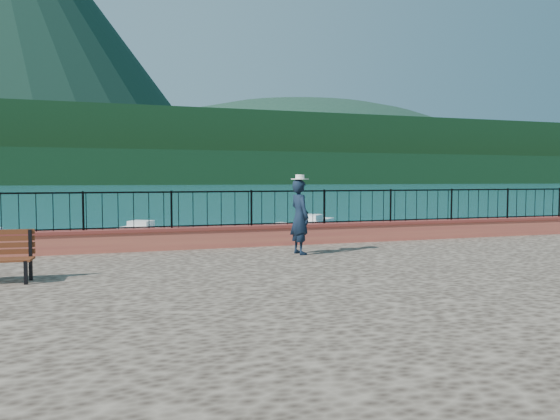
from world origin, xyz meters
TOP-DOWN VIEW (x-y plane):
  - ground at (0.00, 0.00)m, footprint 2000.00×2000.00m
  - promenade at (0.00, -6.00)m, footprint 30.00×20.00m
  - parapet at (0.00, 3.70)m, footprint 28.00×0.46m
  - railing at (0.00, 3.70)m, footprint 27.00×0.05m
  - dock at (-2.00, 12.00)m, footprint 2.00×16.00m
  - far_forest at (0.00, 300.00)m, footprint 900.00×60.00m
  - foothills at (0.00, 360.00)m, footprint 900.00×120.00m
  - companion_hill at (220.00, 560.00)m, footprint 448.00×384.00m
  - person at (0.39, 1.76)m, footprint 0.52×0.73m
  - hat at (0.39, 1.76)m, footprint 0.44×0.44m
  - boat_0 at (-3.25, 7.13)m, footprint 3.50×2.03m
  - boat_1 at (1.23, 10.77)m, footprint 3.87×1.65m
  - boat_2 at (5.23, 16.14)m, footprint 4.17×3.57m
  - boat_4 at (-1.54, 19.71)m, footprint 3.51×2.90m
  - boat_5 at (9.33, 22.08)m, footprint 3.72×3.92m

SIDE VIEW (x-z plane):
  - ground at x=0.00m, z-range 0.00..0.00m
  - companion_hill at x=220.00m, z-range -90.00..90.00m
  - dock at x=-2.00m, z-range 0.00..0.30m
  - boat_0 at x=-3.25m, z-range 0.00..0.80m
  - boat_1 at x=1.23m, z-range 0.00..0.80m
  - boat_2 at x=5.23m, z-range 0.00..0.80m
  - boat_4 at x=-1.54m, z-range 0.00..0.80m
  - boat_5 at x=9.33m, z-range 0.00..0.80m
  - promenade at x=0.00m, z-range 0.00..1.20m
  - parapet at x=0.00m, z-range 1.20..1.78m
  - person at x=0.39m, z-range 1.20..3.06m
  - railing at x=0.00m, z-range 1.78..2.73m
  - hat at x=0.39m, z-range 3.06..3.18m
  - far_forest at x=0.00m, z-range 0.00..18.00m
  - foothills at x=0.00m, z-range 0.00..44.00m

